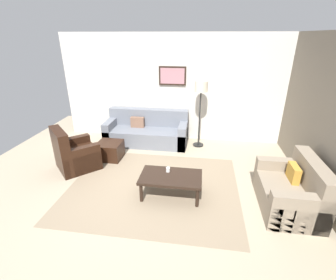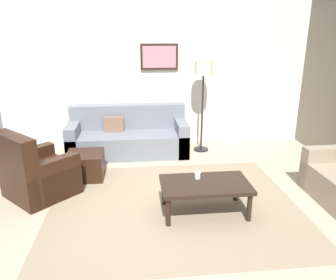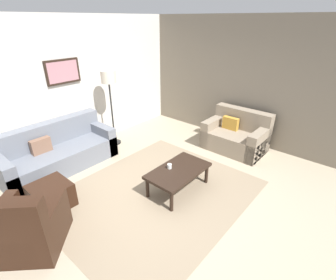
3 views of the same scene
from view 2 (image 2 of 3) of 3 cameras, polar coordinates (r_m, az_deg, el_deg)
The scene contains 10 objects.
ground_plane at distance 4.42m, azimuth 0.98°, elevation -11.31°, with size 8.00×8.00×0.00m, color tan.
rear_partition at distance 6.48m, azimuth -1.84°, elevation 11.31°, with size 6.00×0.12×2.80m, color silver.
area_rug at distance 4.42m, azimuth 0.98°, elevation -11.26°, with size 3.24×2.68×0.01m, color gray.
couch_main at distance 6.22m, azimuth -6.91°, elevation 0.49°, with size 2.17×0.87×0.88m.
armchair_leather at distance 4.87m, azimuth -22.14°, elevation -5.84°, with size 1.13×1.13×0.95m.
ottoman at distance 5.30m, azimuth -14.21°, elevation -4.30°, with size 0.56×0.56×0.40m, color black.
coffee_table at distance 4.13m, azimuth 6.50°, elevation -8.06°, with size 1.10×0.64×0.41m.
cup at distance 4.20m, azimuth 5.18°, elevation -6.16°, with size 0.07×0.07×0.08m, color white.
lamp_standing at distance 6.08m, azimuth 6.18°, elevation 10.84°, with size 0.32×0.32×1.71m.
framed_artwork at distance 6.37m, azimuth -1.53°, elevation 14.30°, with size 0.71×0.04×0.48m.
Camera 2 is at (-0.49, -3.82, 2.18)m, focal length 34.95 mm.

